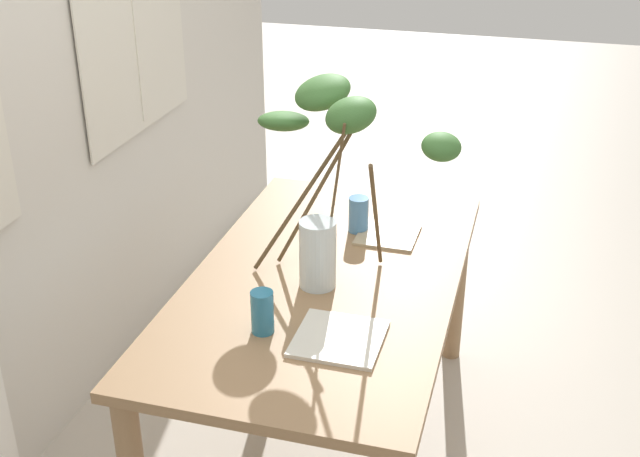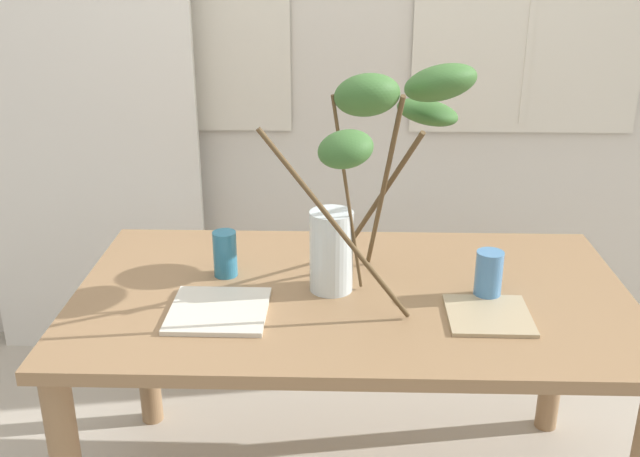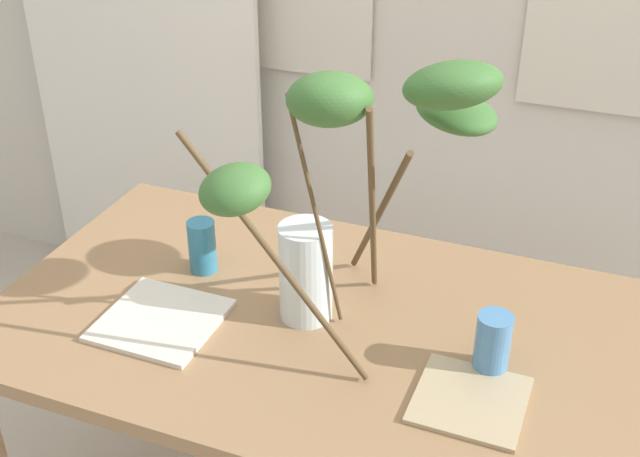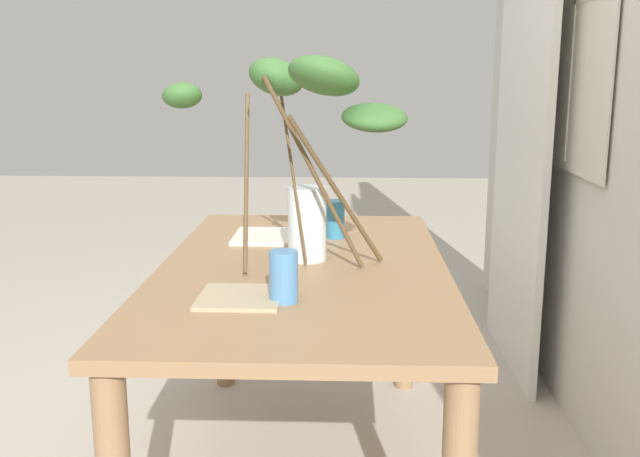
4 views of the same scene
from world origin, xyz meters
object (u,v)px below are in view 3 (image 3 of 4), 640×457
at_px(dining_table, 329,359).
at_px(plate_square_left, 161,320).
at_px(drinking_glass_blue_right, 493,343).
at_px(vase_with_branches, 364,169).
at_px(plate_square_right, 470,400).
at_px(drinking_glass_blue_left, 202,246).

relative_size(dining_table, plate_square_left, 6.06).
distance_m(drinking_glass_blue_right, plate_square_left, 0.74).
bearing_deg(dining_table, vase_with_branches, 5.98).
relative_size(vase_with_branches, plate_square_left, 2.96).
height_order(vase_with_branches, plate_square_right, vase_with_branches).
bearing_deg(drinking_glass_blue_left, vase_with_branches, -10.77).
xyz_separation_m(vase_with_branches, drinking_glass_blue_right, (0.30, -0.04, -0.33)).
bearing_deg(plate_square_right, plate_square_left, 179.72).
relative_size(vase_with_branches, drinking_glass_blue_left, 5.59).
distance_m(dining_table, drinking_glass_blue_right, 0.42).
relative_size(drinking_glass_blue_left, plate_square_left, 0.53).
bearing_deg(drinking_glass_blue_right, vase_with_branches, 173.19).
height_order(dining_table, plate_square_right, plate_square_right).
distance_m(vase_with_branches, drinking_glass_blue_left, 0.56).
bearing_deg(drinking_glass_blue_right, plate_square_left, -171.21).
xyz_separation_m(drinking_glass_blue_left, drinking_glass_blue_right, (0.75, -0.12, -0.00)).
bearing_deg(plate_square_left, drinking_glass_blue_right, 8.79).
xyz_separation_m(dining_table, drinking_glass_blue_right, (0.37, -0.03, 0.18)).
distance_m(dining_table, drinking_glass_blue_left, 0.42).
distance_m(vase_with_branches, plate_square_left, 0.60).
bearing_deg(vase_with_branches, drinking_glass_blue_right, -6.81).
bearing_deg(drinking_glass_blue_left, dining_table, -13.87).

